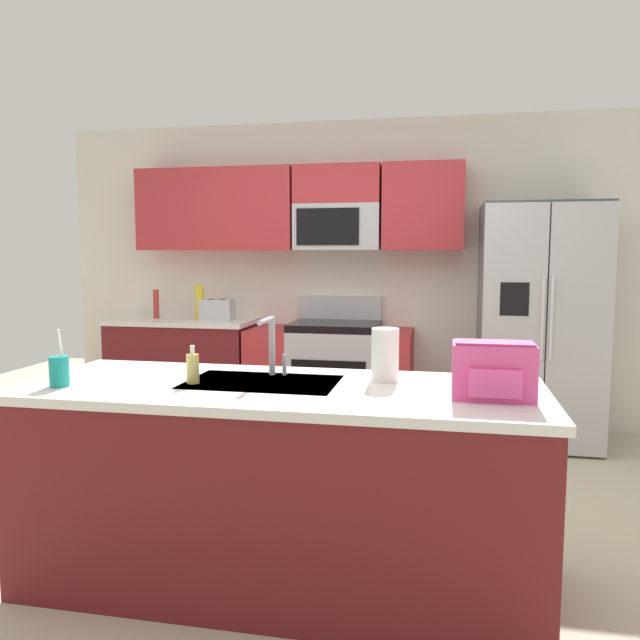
% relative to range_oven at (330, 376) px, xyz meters
% --- Properties ---
extents(ground_plane, '(9.00, 9.00, 0.00)m').
position_rel_range_oven_xyz_m(ground_plane, '(0.12, -1.80, -0.44)').
color(ground_plane, beige).
rests_on(ground_plane, ground).
extents(kitchen_wall_unit, '(5.20, 0.43, 2.60)m').
position_rel_range_oven_xyz_m(kitchen_wall_unit, '(-0.02, 0.28, 1.03)').
color(kitchen_wall_unit, silver).
rests_on(kitchen_wall_unit, ground).
extents(back_counter, '(1.26, 0.63, 0.90)m').
position_rel_range_oven_xyz_m(back_counter, '(-1.32, -0.00, 0.01)').
color(back_counter, maroon).
rests_on(back_counter, ground).
extents(range_oven, '(1.36, 0.61, 1.10)m').
position_rel_range_oven_xyz_m(range_oven, '(0.00, 0.00, 0.00)').
color(range_oven, '#B7BABF').
rests_on(range_oven, ground).
extents(refrigerator, '(0.90, 0.76, 1.85)m').
position_rel_range_oven_xyz_m(refrigerator, '(1.65, -0.07, 0.48)').
color(refrigerator, '#4C4F54').
rests_on(refrigerator, ground).
extents(island_counter, '(2.28, 0.88, 0.90)m').
position_rel_range_oven_xyz_m(island_counter, '(0.24, -2.48, 0.01)').
color(island_counter, maroon).
rests_on(island_counter, ground).
extents(toaster, '(0.28, 0.16, 0.18)m').
position_rel_range_oven_xyz_m(toaster, '(-0.98, -0.05, 0.55)').
color(toaster, '#B7BABF').
rests_on(toaster, back_counter).
extents(pepper_mill, '(0.05, 0.05, 0.25)m').
position_rel_range_oven_xyz_m(pepper_mill, '(-1.57, -0.00, 0.58)').
color(pepper_mill, '#B2332D').
rests_on(pepper_mill, back_counter).
extents(bottle_yellow, '(0.07, 0.07, 0.30)m').
position_rel_range_oven_xyz_m(bottle_yellow, '(-1.14, -0.04, 0.61)').
color(bottle_yellow, yellow).
rests_on(bottle_yellow, back_counter).
extents(sink_faucet, '(0.08, 0.21, 0.28)m').
position_rel_range_oven_xyz_m(sink_faucet, '(0.14, -2.29, 0.62)').
color(sink_faucet, '#B7BABF').
rests_on(sink_faucet, island_counter).
extents(drink_cup_teal, '(0.08, 0.08, 0.25)m').
position_rel_range_oven_xyz_m(drink_cup_teal, '(-0.69, -2.70, 0.52)').
color(drink_cup_teal, teal).
rests_on(drink_cup_teal, island_counter).
extents(soap_dispenser, '(0.06, 0.06, 0.17)m').
position_rel_range_oven_xyz_m(soap_dispenser, '(-0.15, -2.52, 0.53)').
color(soap_dispenser, '#D8CC66').
rests_on(soap_dispenser, island_counter).
extents(paper_towel_roll, '(0.12, 0.12, 0.24)m').
position_rel_range_oven_xyz_m(paper_towel_roll, '(0.68, -2.30, 0.58)').
color(paper_towel_roll, white).
rests_on(paper_towel_roll, island_counter).
extents(backpack, '(0.32, 0.22, 0.23)m').
position_rel_range_oven_xyz_m(backpack, '(1.13, -2.55, 0.57)').
color(backpack, '#EA4C93').
rests_on(backpack, island_counter).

